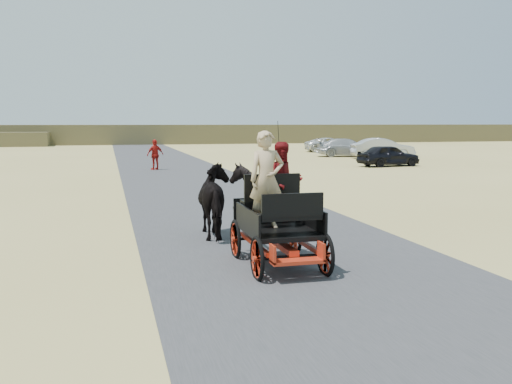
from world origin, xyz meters
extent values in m
plane|color=tan|center=(0.00, 0.00, 0.00)|extent=(140.00, 140.00, 0.00)
cube|color=#38383A|center=(0.00, 0.00, 0.01)|extent=(6.00, 140.00, 0.01)
cube|color=brown|center=(0.00, 62.00, 1.20)|extent=(140.00, 6.00, 2.40)
imported|color=black|center=(-1.08, 1.75, 0.85)|extent=(0.91, 2.01, 1.70)
imported|color=black|center=(0.02, 1.75, 0.85)|extent=(1.37, 1.54, 1.70)
imported|color=tan|center=(-0.73, -1.20, 1.62)|extent=(0.66, 0.43, 1.80)
imported|color=#660C0F|center=(-0.23, -0.65, 1.51)|extent=(0.77, 0.60, 1.58)
imported|color=#A71813|center=(-0.96, 21.37, 0.86)|extent=(1.09, 0.79, 1.73)
imported|color=black|center=(13.12, 20.50, 0.66)|extent=(4.07, 2.06, 1.33)
imported|color=#B2B2B7|center=(16.31, 27.53, 0.76)|extent=(4.83, 2.43, 1.52)
imported|color=#B2B2B7|center=(14.79, 30.52, 0.71)|extent=(5.21, 3.16, 1.41)
imported|color=silver|center=(16.25, 37.72, 0.64)|extent=(4.89, 2.76, 1.29)
camera|label=1|loc=(-3.56, -11.28, 2.67)|focal=40.00mm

